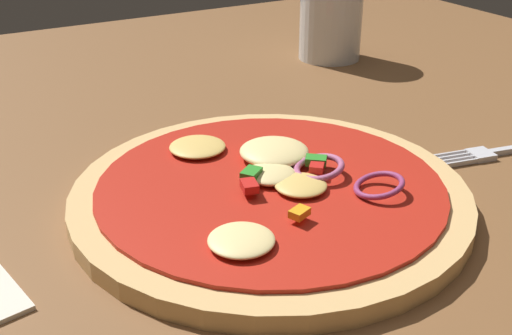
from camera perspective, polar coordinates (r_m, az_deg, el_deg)
dining_table at (r=0.48m, az=-2.96°, el=-3.81°), size 1.23×1.09×0.03m
pizza at (r=0.45m, az=1.25°, el=-2.22°), size 0.28×0.28×0.03m
fork at (r=0.57m, az=21.67°, el=1.46°), size 0.16×0.04×0.01m
beer_glass at (r=0.77m, az=6.68°, el=13.22°), size 0.07×0.07×0.11m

